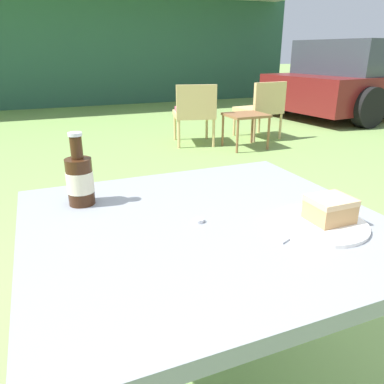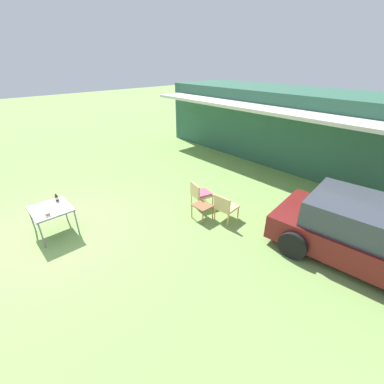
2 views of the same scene
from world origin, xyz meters
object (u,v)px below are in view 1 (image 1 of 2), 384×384
object	(u,v)px
cola_bottle_near	(80,179)
patio_table	(206,241)
parked_car	(367,80)
wicker_chair_cushioned	(194,111)
cake_on_plate	(324,216)
wicker_chair_plain	(262,107)
garden_side_table	(246,118)

from	to	relation	value
cola_bottle_near	patio_table	bearing A→B (deg)	-40.71
parked_car	wicker_chair_cushioned	bearing A→B (deg)	-171.96
parked_car	cake_on_plate	xyz separation A→B (m)	(-5.29, -4.93, 0.11)
wicker_chair_plain	parked_car	bearing A→B (deg)	-165.43
wicker_chair_cushioned	patio_table	size ratio (longest dim) A/B	0.82
wicker_chair_cushioned	garden_side_table	xyz separation A→B (m)	(0.53, -0.43, -0.07)
wicker_chair_plain	patio_table	bearing A→B (deg)	50.21
wicker_chair_plain	cake_on_plate	xyz separation A→B (m)	(-2.25, -3.83, 0.32)
cola_bottle_near	wicker_chair_cushioned	bearing A→B (deg)	62.21
garden_side_table	patio_table	distance (m)	3.89
wicker_chair_plain	cola_bottle_near	distance (m)	4.47
wicker_chair_cushioned	cake_on_plate	xyz separation A→B (m)	(-1.24, -3.86, 0.32)
wicker_chair_plain	cake_on_plate	world-z (taller)	cake_on_plate
cola_bottle_near	cake_on_plate	bearing A→B (deg)	-34.45
patio_table	cola_bottle_near	distance (m)	0.42
wicker_chair_plain	cola_bottle_near	bearing A→B (deg)	45.17
garden_side_table	patio_table	size ratio (longest dim) A/B	0.51
wicker_chair_cushioned	wicker_chair_plain	xyz separation A→B (m)	(1.01, -0.02, 0.00)
parked_car	wicker_chair_cushioned	xyz separation A→B (m)	(-4.05, -1.07, -0.21)
wicker_chair_plain	garden_side_table	world-z (taller)	wicker_chair_plain
wicker_chair_cushioned	wicker_chair_plain	bearing A→B (deg)	-167.28
wicker_chair_cushioned	patio_table	xyz separation A→B (m)	(-1.52, -3.71, 0.23)
parked_car	cola_bottle_near	world-z (taller)	parked_car
patio_table	cake_on_plate	xyz separation A→B (m)	(0.28, -0.14, 0.09)
parked_car	patio_table	size ratio (longest dim) A/B	4.17
garden_side_table	wicker_chair_plain	bearing A→B (deg)	39.86
patio_table	cola_bottle_near	bearing A→B (deg)	139.29
wicker_chair_cushioned	cola_bottle_near	world-z (taller)	cola_bottle_near
parked_car	cake_on_plate	world-z (taller)	parked_car
parked_car	cake_on_plate	size ratio (longest dim) A/B	15.76
garden_side_table	wicker_chair_cushioned	bearing A→B (deg)	141.01
patio_table	cake_on_plate	distance (m)	0.33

